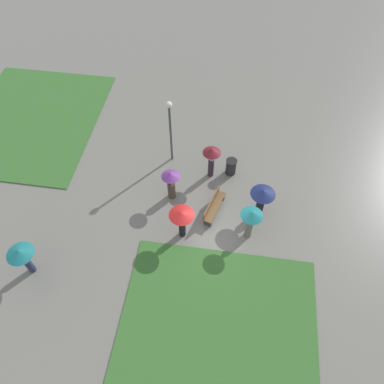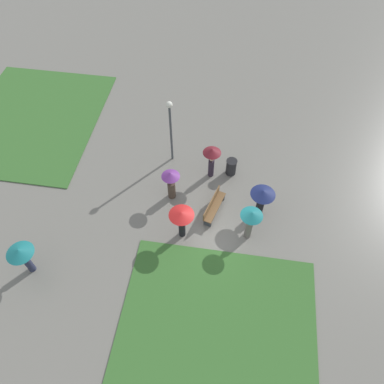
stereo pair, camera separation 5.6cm
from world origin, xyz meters
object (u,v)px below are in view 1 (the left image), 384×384
Objects in this scene: crowd_person_red at (182,218)px; crowd_person_purple at (171,182)px; park_bench at (213,205)px; trash_bin at (231,167)px; lamp_post at (170,124)px; crowd_person_teal at (251,219)px; lone_walker_mid_plaza at (22,255)px; crowd_person_navy at (262,197)px; crowd_person_maroon at (212,156)px.

crowd_person_purple is (2.14, 0.89, -0.18)m from crowd_person_red.
park_bench is 2.69m from trash_bin.
crowd_person_purple reaches higher than park_bench.
lamp_post is 2.00× the size of crowd_person_teal.
lamp_post is 2.14× the size of crowd_person_red.
park_bench is 2.20m from crowd_person_red.
lone_walker_mid_plaza is (-3.18, 9.38, -0.00)m from crowd_person_teal.
lone_walker_mid_plaza is at bearing 92.97° from crowd_person_red.
park_bench is 1.08× the size of crowd_person_red.
crowd_person_purple is 1.03× the size of lone_walker_mid_plaza.
crowd_person_navy is (0.19, -2.23, 0.89)m from park_bench.
crowd_person_red is 0.93× the size of crowd_person_maroon.
park_bench is at bearing 51.43° from crowd_person_teal.
trash_bin is 0.51× the size of crowd_person_red.
park_bench is 2.38m from crowd_person_purple.
lamp_post reaches higher than crowd_person_maroon.
crowd_person_red is 0.99× the size of crowd_person_purple.
park_bench is at bearing -2.45° from crowd_person_purple.
crowd_person_teal reaches higher than crowd_person_navy.
crowd_person_maroon is at bearing -33.94° from crowd_person_red.
lamp_post reaches higher than crowd_person_navy.
lone_walker_mid_plaza is (-4.93, 5.43, 0.22)m from crowd_person_purple.
crowd_person_navy is (-2.97, -4.85, -1.21)m from lamp_post.
crowd_person_red is 6.91m from lone_walker_mid_plaza.
lamp_post is at bearing 112.92° from crowd_person_purple.
park_bench is 2.31m from crowd_person_teal.
crowd_person_teal reaches higher than lone_walker_mid_plaza.
lone_walker_mid_plaza is (-4.32, 7.61, 0.95)m from park_bench.
lamp_post is 1.98× the size of crowd_person_maroon.
crowd_person_purple reaches higher than crowd_person_red.
crowd_person_maroon is (2.30, 0.40, 0.97)m from park_bench.
lamp_post is at bearing 80.42° from trash_bin.
trash_bin is at bearing 2.14° from park_bench.
lamp_post is at bearing -4.94° from crowd_person_red.
crowd_person_purple is at bearing 11.33° from crowd_person_navy.
crowd_person_purple reaches higher than lone_walker_mid_plaza.
lone_walker_mid_plaza is at bearing -124.75° from crowd_person_purple.
lamp_post is 2.94m from crowd_person_purple.
crowd_person_purple is at bearing -170.10° from lamp_post.
crowd_person_teal is at bearing -134.37° from lamp_post.
crowd_person_red is 3.94m from crowd_person_maroon.
crowd_person_maroon is (-0.86, -2.23, -1.13)m from lamp_post.
trash_bin is 4.66m from crowd_person_red.
lone_walker_mid_plaza reaches higher than park_bench.
lamp_post is at bearing -14.78° from crowd_person_navy.
lone_walker_mid_plaza is at bearing 130.03° from trash_bin.
trash_bin is at bearing -45.82° from crowd_person_red.
lamp_post is 2.64m from crowd_person_maroon.
lamp_post reaches higher than lone_walker_mid_plaza.
crowd_person_purple is (-2.00, 2.82, 0.72)m from trash_bin.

